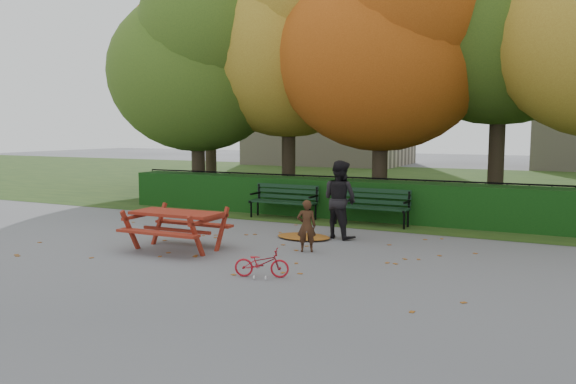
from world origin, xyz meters
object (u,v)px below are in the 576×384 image
at_px(adult, 340,199).
at_px(bicycle, 262,263).
at_px(bench_left, 285,199).
at_px(tree_c, 391,37).
at_px(tree_b, 295,29).
at_px(bench_right, 373,204).
at_px(picnic_table, 176,220).
at_px(tree_a, 201,59).
at_px(tree_f, 213,41).
at_px(child, 307,226).

distance_m(adult, bicycle, 3.62).
bearing_deg(bench_left, tree_c, 46.64).
height_order(tree_b, bicycle, tree_b).
bearing_deg(adult, tree_c, -67.68).
height_order(tree_b, bench_right, tree_b).
distance_m(bench_left, bicycle, 5.94).
xyz_separation_m(tree_c, picnic_table, (-2.27, -6.67, -4.24)).
relative_size(bench_left, adult, 1.08).
bearing_deg(bicycle, adult, -18.26).
bearing_deg(bench_right, tree_a, 163.39).
bearing_deg(picnic_table, tree_a, 119.81).
bearing_deg(tree_f, bench_left, -43.51).
xyz_separation_m(picnic_table, adult, (2.40, 2.52, 0.25)).
distance_m(picnic_table, adult, 3.49).
xyz_separation_m(tree_c, tree_f, (-7.97, 3.28, 0.87)).
relative_size(bench_right, bicycle, 2.08).
xyz_separation_m(tree_f, bench_left, (5.83, -5.54, -5.17)).
xyz_separation_m(tree_b, bicycle, (3.46, -8.50, -5.18)).
bearing_deg(adult, bicycle, 111.46).
bearing_deg(child, bench_right, -118.22).
height_order(tree_c, bench_left, tree_c).
bearing_deg(bicycle, bench_left, 3.86).
relative_size(child, bicycle, 1.15).
xyz_separation_m(tree_b, tree_f, (-4.69, 2.49, 0.29)).
bearing_deg(tree_f, adult, -42.54).
xyz_separation_m(tree_a, tree_f, (-1.94, 3.66, 1.17)).
xyz_separation_m(bench_left, picnic_table, (-0.14, -4.41, 0.06)).
distance_m(tree_a, bench_left, 5.89).
height_order(tree_c, picnic_table, tree_c).
bearing_deg(picnic_table, bench_right, 59.06).
distance_m(tree_a, tree_b, 3.11).
relative_size(tree_f, bench_left, 5.10).
bearing_deg(tree_a, tree_f, 117.98).
xyz_separation_m(picnic_table, child, (2.33, 0.95, -0.08)).
bearing_deg(tree_b, bench_right, -40.67).
bearing_deg(picnic_table, tree_b, 96.67).
relative_size(tree_f, bicycle, 10.59).
bearing_deg(picnic_table, child, 21.28).
bearing_deg(tree_a, child, -41.25).
relative_size(tree_f, picnic_table, 5.19).
distance_m(tree_f, bench_right, 11.19).
height_order(tree_f, child, tree_f).
distance_m(bench_right, adult, 1.92).
bearing_deg(bench_right, bicycle, -90.84).
xyz_separation_m(tree_a, picnic_table, (3.75, -6.28, -3.94)).
height_order(tree_b, adult, tree_b).
xyz_separation_m(bench_right, picnic_table, (-2.54, -4.41, 0.06)).
height_order(tree_b, tree_f, tree_f).
bearing_deg(bench_right, tree_f, 146.08).
xyz_separation_m(bench_left, bicycle, (2.32, -5.46, -0.29)).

